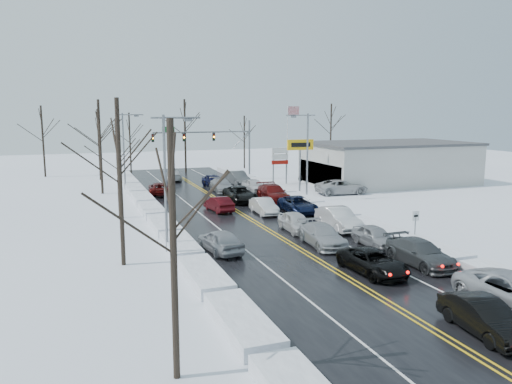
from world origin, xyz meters
name	(u,v)px	position (x,y,z in m)	size (l,w,h in m)	color
ground	(265,228)	(0.00, 0.00, 0.00)	(160.00, 160.00, 0.00)	white
road_surface	(256,223)	(0.00, 2.00, 0.01)	(14.00, 84.00, 0.01)	black
snow_bank_left	(165,230)	(-7.60, 2.00, 0.00)	(1.86, 72.00, 0.66)	white
snow_bank_right	(337,216)	(7.60, 2.00, 0.00)	(1.86, 72.00, 0.66)	white
traffic_signal_mast	(213,140)	(3.45, 27.99, 5.48)	(13.28, 0.39, 8.00)	slate
tires_plus_sign	(300,148)	(10.50, 15.99, 4.99)	(3.20, 0.34, 6.00)	slate
used_vehicles_sign	(280,158)	(10.50, 22.00, 3.32)	(2.20, 0.22, 4.65)	slate
speed_limit_sign	(415,221)	(8.20, -8.00, 1.63)	(0.55, 0.09, 2.35)	slate
flagpole	(288,134)	(15.17, 30.00, 5.93)	(1.87, 1.20, 10.00)	silver
dealership_building	(389,163)	(23.98, 18.00, 2.66)	(20.40, 12.40, 5.30)	#AFAFAA
streetlight_ne	(306,150)	(8.30, 10.00, 5.31)	(3.20, 0.25, 9.00)	slate
streetlight_sw	(168,172)	(-8.30, -4.00, 5.31)	(3.20, 0.25, 9.00)	slate
streetlight_nw	(125,145)	(-8.30, 24.00, 5.31)	(3.20, 0.25, 9.00)	slate
tree_left_a	(172,201)	(-11.00, -20.00, 6.29)	(3.60, 3.60, 9.00)	#2D231C
tree_left_b	(119,150)	(-11.50, -6.00, 6.99)	(4.00, 4.00, 10.00)	#2D231C
tree_left_c	(117,150)	(-10.50, 8.00, 5.94)	(3.40, 3.40, 8.50)	#2D231C
tree_left_d	(99,128)	(-11.20, 22.00, 7.33)	(4.20, 4.20, 10.50)	#2D231C
tree_left_e	(98,131)	(-10.80, 34.00, 6.64)	(3.80, 3.80, 9.50)	#2D231C
tree_far_a	(42,127)	(-18.00, 40.00, 6.99)	(4.00, 4.00, 10.00)	#2D231C
tree_far_b	(130,131)	(-6.00, 41.00, 6.29)	(3.60, 3.60, 9.00)	#2D231C
tree_far_c	(185,121)	(2.00, 39.00, 7.68)	(4.40, 4.40, 11.00)	#2D231C
tree_far_d	(244,132)	(12.00, 40.50, 5.94)	(3.40, 3.40, 8.50)	#2D231C
tree_far_e	(331,122)	(28.00, 41.00, 7.33)	(4.20, 4.20, 10.50)	#2D231C
queued_car_1	(483,334)	(1.73, -20.95, 0.00)	(1.57, 4.50, 1.48)	black
queued_car_2	(373,273)	(1.81, -12.56, 0.00)	(2.27, 4.92, 1.37)	black
queued_car_3	(322,246)	(1.85, -6.22, 0.00)	(2.08, 5.12, 1.48)	#9DA0A5
queued_car_4	(296,231)	(1.87, -1.83, 0.00)	(1.76, 4.38, 1.49)	silver
queued_car_5	(264,214)	(1.92, 5.26, 0.00)	(1.51, 4.32, 1.42)	silver
queued_car_6	(240,202)	(1.83, 11.80, 0.00)	(2.60, 5.64, 1.57)	black
queued_car_7	(222,192)	(1.84, 18.70, 0.00)	(2.09, 5.15, 1.49)	gray
queued_car_8	(214,187)	(1.87, 22.25, 0.00)	(1.87, 4.65, 1.59)	black
queued_car_11	(419,265)	(5.37, -12.19, 0.00)	(2.12, 5.22, 1.51)	#3E4143
queued_car_12	(375,247)	(5.14, -7.72, 0.00)	(1.71, 4.24, 1.45)	gray
queued_car_13	(338,229)	(5.32, -2.28, 0.00)	(1.82, 5.22, 1.72)	silver
queued_car_14	(298,213)	(5.07, 4.74, 0.00)	(2.44, 5.30, 1.47)	black
queued_car_15	(273,201)	(5.19, 11.14, 0.00)	(2.35, 5.79, 1.68)	#530B0B
queued_car_16	(254,193)	(5.12, 16.66, 0.00)	(1.86, 4.63, 1.58)	silver
queued_car_17	(238,185)	(5.28, 23.21, 0.00)	(1.82, 5.21, 1.72)	#44474A
oncoming_car_0	(219,211)	(-1.60, 7.85, 0.00)	(1.49, 4.26, 1.40)	#46090E
oncoming_car_1	(160,195)	(-5.29, 18.90, 0.00)	(2.35, 5.09, 1.41)	#4D0B0A
oncoming_car_2	(173,181)	(-1.67, 29.86, 0.00)	(1.99, 4.89, 1.42)	silver
oncoming_car_3	(220,252)	(-5.23, -5.35, 0.00)	(1.82, 4.53, 1.54)	#97999E
parked_car_0	(341,194)	(14.03, 12.48, 0.00)	(2.72, 5.90, 1.64)	#B9BABC
parked_car_1	(348,188)	(16.90, 16.03, 0.00)	(1.85, 4.56, 1.32)	#444749
parked_car_2	(310,182)	(14.81, 22.00, 0.00)	(1.64, 4.08, 1.39)	black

